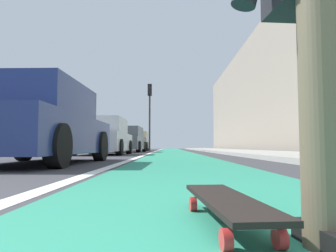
{
  "coord_description": "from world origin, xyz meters",
  "views": [
    {
      "loc": [
        -0.44,
        0.24,
        0.32
      ],
      "look_at": [
        12.7,
        0.29,
        1.19
      ],
      "focal_mm": 33.51,
      "sensor_mm": 36.0,
      "label": 1
    }
  ],
  "objects": [
    {
      "name": "parked_car_far",
      "position": [
        18.08,
        2.76,
        0.71
      ],
      "size": [
        4.51,
        2.13,
        1.48
      ],
      "color": "#4C5156",
      "rests_on": "ground"
    },
    {
      "name": "skateboard",
      "position": [
        0.84,
        0.01,
        0.09
      ],
      "size": [
        0.85,
        0.28,
        0.11
      ],
      "color": "red",
      "rests_on": "ground"
    },
    {
      "name": "building_facade",
      "position": [
        22.0,
        -6.41,
        4.3
      ],
      "size": [
        40.0,
        1.2,
        8.61
      ],
      "primitive_type": "cube",
      "color": "gray",
      "rests_on": "ground"
    },
    {
      "name": "lane_stripe_white",
      "position": [
        20.0,
        1.17,
        0.0
      ],
      "size": [
        52.0,
        0.16,
        0.01
      ],
      "primitive_type": "cube",
      "color": "silver",
      "rests_on": "ground"
    },
    {
      "name": "parked_car_mid",
      "position": [
        12.21,
        2.87,
        0.69
      ],
      "size": [
        4.35,
        1.9,
        1.46
      ],
      "color": "#B7B7BC",
      "rests_on": "ground"
    },
    {
      "name": "traffic_light",
      "position": [
        20.9,
        1.57,
        3.17
      ],
      "size": [
        0.33,
        0.28,
        4.62
      ],
      "color": "#2D2D2D",
      "rests_on": "ground"
    },
    {
      "name": "sidewalk_curb",
      "position": [
        18.0,
        -3.62,
        0.06
      ],
      "size": [
        52.0,
        3.2,
        0.12
      ],
      "primitive_type": "cube",
      "color": "#9E9B93",
      "rests_on": "ground"
    },
    {
      "name": "ground_plane",
      "position": [
        10.0,
        0.0,
        0.0
      ],
      "size": [
        80.0,
        80.0,
        0.0
      ],
      "primitive_type": "plane",
      "color": "#38383D"
    },
    {
      "name": "bike_lane_paint",
      "position": [
        24.0,
        0.0,
        0.0
      ],
      "size": [
        56.0,
        2.04,
        0.0
      ],
      "primitive_type": "cube",
      "color": "#288466",
      "rests_on": "ground"
    },
    {
      "name": "parked_car_near",
      "position": [
        5.41,
        2.73,
        0.72
      ],
      "size": [
        4.17,
        2.06,
        1.49
      ],
      "color": "navy",
      "rests_on": "ground"
    },
    {
      "name": "parked_car_end",
      "position": [
        24.48,
        2.79,
        0.73
      ],
      "size": [
        4.51,
        1.91,
        1.5
      ],
      "color": "tan",
      "rests_on": "ground"
    }
  ]
}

